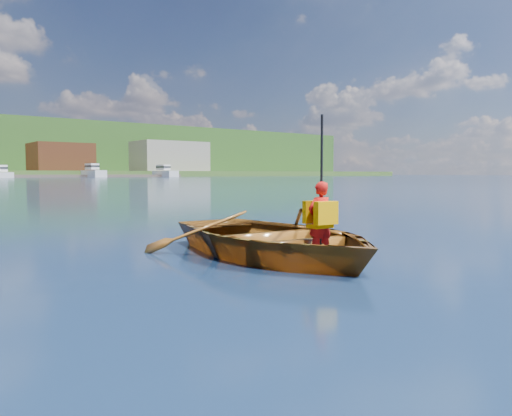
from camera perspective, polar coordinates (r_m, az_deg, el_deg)
name	(u,v)px	position (r m, az deg, el deg)	size (l,w,h in m)	color
ground	(307,265)	(6.71, 5.90, -6.45)	(600.00, 600.00, 0.00)	#111F42
rowboat	(272,238)	(7.28, 1.79, -3.43)	(3.25, 4.32, 0.85)	brown
child_paddler	(320,218)	(6.62, 7.33, -1.14)	(0.38, 0.36, 1.90)	red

